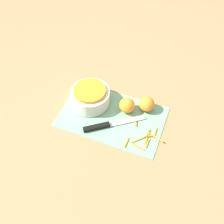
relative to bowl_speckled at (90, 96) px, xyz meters
name	(u,v)px	position (x,y,z in m)	size (l,w,h in m)	color
ground_plane	(112,117)	(0.12, -0.04, -0.05)	(4.00, 4.00, 0.00)	#9E754C
cutting_board	(112,117)	(0.12, -0.04, -0.04)	(0.45, 0.28, 0.01)	#75AD84
bowl_speckled	(90,96)	(0.00, 0.00, 0.00)	(0.17, 0.17, 0.09)	silver
knife	(104,126)	(0.11, -0.10, -0.03)	(0.23, 0.18, 0.02)	black
orange_left	(127,105)	(0.17, 0.02, -0.01)	(0.07, 0.07, 0.07)	orange
orange_right	(147,104)	(0.25, 0.06, -0.01)	(0.07, 0.07, 0.07)	orange
peel_pile	(144,138)	(0.28, -0.10, -0.04)	(0.14, 0.15, 0.01)	orange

